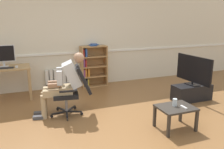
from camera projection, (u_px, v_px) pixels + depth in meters
ground_plane at (121, 124)px, 4.26m from camera, size 18.00×18.00×0.00m
back_wall at (82, 36)px, 6.33m from camera, size 12.00×0.13×2.70m
computer_desk at (4, 72)px, 5.36m from camera, size 1.12×0.63×0.76m
imac_monitor at (3, 54)px, 5.34m from camera, size 0.51×0.14×0.49m
keyboard at (5, 68)px, 5.21m from camera, size 0.36×0.12×0.02m
computer_mouse at (17, 67)px, 5.31m from camera, size 0.06×0.10×0.03m
bookshelf at (92, 66)px, 6.40m from camera, size 0.71×0.29×1.15m
radiator at (64, 78)px, 6.30m from camera, size 0.95×0.08×0.52m
office_chair at (74, 88)px, 4.57m from camera, size 0.84×0.62×0.97m
person_seated at (64, 83)px, 4.50m from camera, size 1.01×0.46×1.22m
tv_stand at (192, 92)px, 5.41m from camera, size 0.89×0.38×0.36m
tv_screen at (194, 70)px, 5.29m from camera, size 0.22×1.03×0.66m
coffee_table at (176, 110)px, 4.00m from camera, size 0.61×0.48×0.40m
drinking_glass at (175, 102)px, 4.00m from camera, size 0.08×0.08×0.13m
spare_remote at (184, 107)px, 3.94m from camera, size 0.04×0.15×0.02m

